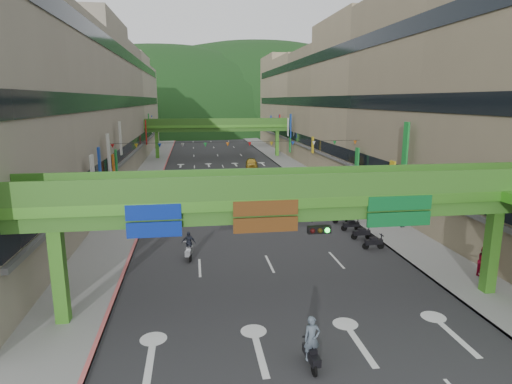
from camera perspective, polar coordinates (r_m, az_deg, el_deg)
name	(u,v)px	position (r m, az deg, el deg)	size (l,w,h in m)	color
ground	(326,382)	(17.81, 9.38, -23.77)	(320.00, 320.00, 0.00)	black
road_slab	(225,170)	(64.67, -4.19, 2.90)	(18.00, 140.00, 0.02)	#28282B
sidewalk_left	(150,172)	(64.79, -13.95, 2.64)	(4.00, 140.00, 0.15)	gray
sidewalk_right	(296,168)	(66.38, 5.33, 3.17)	(4.00, 140.00, 0.15)	gray
curb_left	(163,171)	(64.63, -12.27, 2.72)	(0.20, 140.00, 0.18)	#CC5959
curb_right	(284,168)	(65.95, 3.73, 3.15)	(0.20, 140.00, 0.18)	gray
building_row_left	(88,107)	(65.23, -21.44, 10.52)	(12.80, 95.00, 19.00)	#9E937F
building_row_right	(348,106)	(67.91, 12.13, 11.12)	(12.80, 95.00, 19.00)	gray
overpass_near	(314,212)	(20.53, 7.80, -2.62)	(28.00, 12.27, 7.10)	#4C9E2D
overpass_far	(218,128)	(78.95, -5.09, 8.50)	(28.00, 2.20, 7.10)	#4C9E2D
hill_left	(165,127)	(174.27, -11.98, 8.50)	(168.00, 140.00, 112.00)	#1C4419
hill_right	(258,123)	(196.20, 0.25, 9.14)	(208.00, 176.00, 128.00)	#1C4419
bunting_string	(239,144)	(44.13, -2.31, 6.39)	(26.00, 0.36, 0.47)	black
scooter_rider_near	(312,344)	(17.95, 7.45, -19.44)	(0.69, 1.60, 2.17)	black
scooter_rider_mid	(280,190)	(45.03, 3.28, 0.21)	(0.87, 1.60, 2.09)	black
scooter_rider_left	(189,246)	(28.90, -8.96, -7.07)	(0.97, 1.60, 1.93)	gray
scooter_rider_far	(220,181)	(50.38, -4.86, 1.52)	(0.93, 1.60, 2.19)	maroon
parked_scooter_row	(351,225)	(35.53, 12.56, -4.28)	(1.60, 9.35, 1.08)	black
car_silver	(173,187)	(49.66, -10.95, 0.70)	(1.50, 4.31, 1.42)	#A19FA7
car_yellow	(252,163)	(66.43, -0.60, 3.84)	(1.82, 4.53, 1.54)	#B99128
pedestrian_red	(484,264)	(29.08, 28.08, -8.41)	(0.87, 0.68, 1.79)	maroon
pedestrian_dark	(402,220)	(37.24, 18.92, -3.50)	(0.90, 0.37, 1.53)	black
pedestrian_blue	(328,190)	(47.21, 9.62, 0.32)	(0.79, 0.50, 1.68)	#374C62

